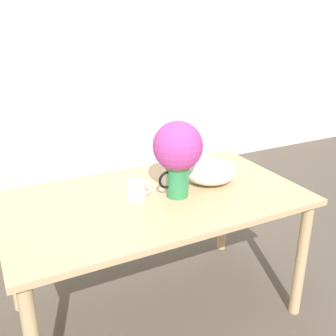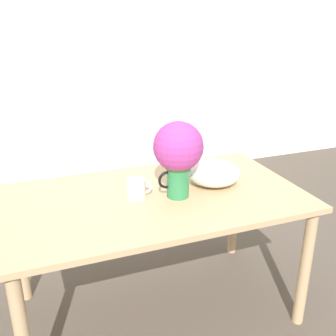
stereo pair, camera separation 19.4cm
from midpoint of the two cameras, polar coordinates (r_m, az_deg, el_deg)
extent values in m
plane|color=brown|center=(2.40, 3.19, -20.43)|extent=(12.00, 12.00, 0.00)
cube|color=silver|center=(3.80, -9.72, 16.63)|extent=(8.00, 0.05, 2.60)
cube|color=tan|center=(2.03, 0.86, -4.48)|extent=(1.53, 0.86, 0.03)
cylinder|color=tan|center=(2.28, 21.65, -13.50)|extent=(0.06, 0.06, 0.70)
cylinder|color=tan|center=(2.42, -18.65, -11.00)|extent=(0.06, 0.06, 0.70)
cylinder|color=tan|center=(2.78, 11.59, -5.76)|extent=(0.06, 0.06, 0.70)
cylinder|color=#2D844C|center=(1.99, 4.26, -1.79)|extent=(0.11, 0.11, 0.18)
cone|color=#2D844C|center=(1.98, 5.58, 0.09)|extent=(0.04, 0.04, 0.05)
torus|color=black|center=(1.96, 2.67, -1.79)|extent=(0.09, 0.01, 0.09)
sphere|color=#3D7033|center=(1.94, 4.36, 1.85)|extent=(0.19, 0.19, 0.19)
sphere|color=#B23D99|center=(1.93, 4.40, 3.07)|extent=(0.25, 0.25, 0.25)
cylinder|color=white|center=(1.98, -1.85, -3.12)|extent=(0.10, 0.10, 0.10)
torus|color=white|center=(2.00, -0.47, -2.91)|extent=(0.07, 0.01, 0.07)
ellipsoid|color=silver|center=(2.17, 9.18, -0.72)|extent=(0.29, 0.29, 0.13)
camera|label=1|loc=(0.10, -87.14, 1.12)|focal=42.00mm
camera|label=2|loc=(0.10, 92.86, -1.12)|focal=42.00mm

